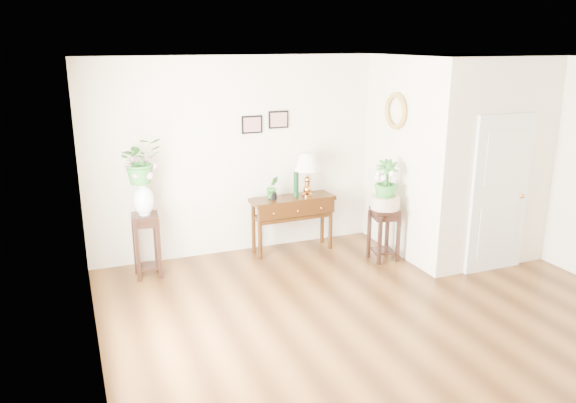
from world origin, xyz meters
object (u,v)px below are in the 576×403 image
console_table (292,224)px  table_lamp (307,172)px  plant_stand_b (384,234)px  plant_stand_a (147,246)px

console_table → table_lamp: bearing=-1.5°
table_lamp → plant_stand_b: table_lamp is taller
plant_stand_a → plant_stand_b: bearing=-11.4°
plant_stand_a → table_lamp: bearing=4.2°
console_table → table_lamp: size_ratio=1.90×
table_lamp → plant_stand_a: (-2.35, -0.17, -0.74)m
console_table → plant_stand_a: plant_stand_a is taller
table_lamp → plant_stand_a: 2.47m
table_lamp → plant_stand_b: (0.82, -0.81, -0.79)m
plant_stand_b → console_table: bearing=142.4°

